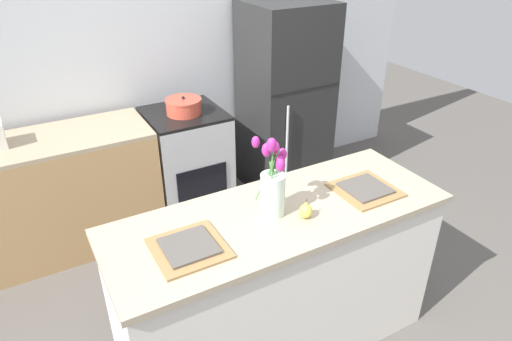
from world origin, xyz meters
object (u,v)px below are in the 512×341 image
Objects in this scene: pear_figurine at (306,210)px; plate_setting_left at (189,247)px; refrigerator at (285,101)px; plate_setting_right at (365,189)px; cooking_pot at (184,106)px; stove_range at (188,163)px; flower_vase at (273,185)px.

pear_figurine is 0.34× the size of plate_setting_left.
plate_setting_right is at bearing -107.83° from refrigerator.
cooking_pot is (-0.42, 1.62, 0.02)m from plate_setting_right.
plate_setting_left is 1.04m from plate_setting_right.
flower_vase reaches higher than stove_range.
pear_figurine reaches higher than plate_setting_right.
pear_figurine is at bearing -90.52° from stove_range.
plate_setting_right is (0.43, 0.05, -0.03)m from pear_figurine.
refrigerator is 5.26× the size of plate_setting_left.
plate_setting_left is at bearing 175.15° from pear_figurine.
stove_range is 1.02m from refrigerator.
stove_range is 1.78m from plate_setting_right.
plate_setting_left is 1.00× the size of plate_setting_right.
pear_figurine is 0.34× the size of plate_setting_right.
plate_setting_right is (-0.53, -1.65, 0.12)m from refrigerator.
cooking_pot is (0.13, 1.56, -0.14)m from flower_vase.
cooking_pot is at bearing 89.68° from pear_figurine.
cooking_pot is at bearing 69.34° from plate_setting_left.
refrigerator is (0.95, 0.00, 0.38)m from stove_range.
pear_figurine is (0.13, -0.11, -0.12)m from flower_vase.
pear_figurine reaches higher than plate_setting_left.
flower_vase is at bearing 173.52° from plate_setting_right.
refrigerator is 1.74m from plate_setting_right.
refrigerator reaches higher than pear_figurine.
plate_setting_left is 1.13× the size of cooking_pot.
stove_range is at bearing 69.50° from plate_setting_left.
stove_range is 0.54× the size of refrigerator.
stove_range is 0.52m from cooking_pot.
plate_setting_left is (-0.48, -0.06, -0.16)m from flower_vase.
refrigerator is 15.59× the size of pear_figurine.
flower_vase reaches higher than plate_setting_right.
flower_vase is 1.39× the size of plate_setting_right.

